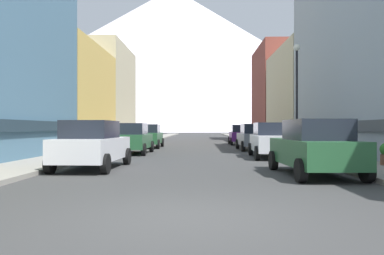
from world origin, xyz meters
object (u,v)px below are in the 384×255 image
at_px(car_right_3, 241,135).
at_px(potted_plant_1, 322,145).
at_px(car_right_2, 254,137).
at_px(car_left_0, 92,145).
at_px(car_right_0, 315,147).
at_px(streetlamp_right, 297,82).
at_px(car_right_1, 272,140).
at_px(car_left_2, 148,136).
at_px(trash_bin_right, 347,149).
at_px(pedestrian_0, 296,138).
at_px(car_left_1, 132,138).

bearing_deg(car_right_3, potted_plant_1, -76.28).
bearing_deg(potted_plant_1, car_right_2, 125.27).
distance_m(car_left_0, car_right_0, 7.82).
distance_m(car_right_2, streetlamp_right, 6.48).
bearing_deg(car_right_2, potted_plant_1, -54.73).
distance_m(car_right_0, car_right_1, 7.33).
bearing_deg(car_right_1, car_right_3, 90.01).
distance_m(car_left_0, streetlamp_right, 11.75).
xyz_separation_m(car_left_2, trash_bin_right, (10.15, -12.88, -0.26)).
height_order(car_right_0, car_right_3, same).
distance_m(trash_bin_right, potted_plant_1, 5.42).
bearing_deg(car_right_2, car_right_1, -89.99).
height_order(car_right_3, pedestrian_0, same).
xyz_separation_m(car_left_0, potted_plant_1, (10.80, 7.64, -0.32)).
relative_size(car_right_0, potted_plant_1, 5.10).
xyz_separation_m(car_left_1, car_right_2, (7.60, 3.95, 0.00)).
bearing_deg(car_right_1, potted_plant_1, 33.66).
bearing_deg(potted_plant_1, car_right_3, 103.72).
relative_size(car_right_3, pedestrian_0, 2.72).
relative_size(car_right_1, car_right_3, 1.01).
bearing_deg(streetlamp_right, potted_plant_1, 30.21).
bearing_deg(pedestrian_0, car_right_3, 103.47).
height_order(car_right_3, trash_bin_right, car_right_3).
height_order(car_left_0, car_left_1, same).
height_order(car_left_1, car_right_3, same).
bearing_deg(car_left_2, car_right_3, 36.42).
distance_m(potted_plant_1, streetlamp_right, 3.91).
bearing_deg(streetlamp_right, car_right_0, -100.32).
height_order(car_left_2, car_right_0, same).
relative_size(potted_plant_1, streetlamp_right, 0.15).
height_order(car_left_2, potted_plant_1, car_left_2).
bearing_deg(car_right_2, car_left_0, -122.00).
height_order(car_left_0, car_right_1, same).
xyz_separation_m(pedestrian_0, streetlamp_right, (-0.90, -3.84, 3.09)).
height_order(car_right_1, potted_plant_1, car_right_1).
distance_m(car_left_1, car_left_2, 6.93).
bearing_deg(pedestrian_0, car_left_0, -133.69).
xyz_separation_m(trash_bin_right, pedestrian_0, (-0.10, 8.26, 0.26)).
distance_m(car_left_2, car_right_1, 12.27).
bearing_deg(trash_bin_right, car_right_2, 104.44).
bearing_deg(car_right_3, car_right_1, -89.99).
bearing_deg(car_left_0, pedestrian_0, 46.31).
distance_m(trash_bin_right, streetlamp_right, 5.63).
height_order(car_left_0, car_right_0, same).
bearing_deg(streetlamp_right, car_left_1, 170.51).
bearing_deg(streetlamp_right, car_left_2, 137.23).
bearing_deg(trash_bin_right, car_right_0, -122.00).
bearing_deg(streetlamp_right, car_right_2, 105.78).
relative_size(trash_bin_right, streetlamp_right, 0.17).
xyz_separation_m(car_left_2, car_right_1, (7.60, -9.63, 0.00)).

